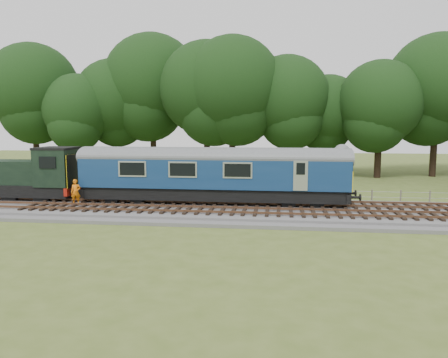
# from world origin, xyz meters

# --- Properties ---
(ground) EXTENTS (120.00, 120.00, 0.00)m
(ground) POSITION_xyz_m (0.00, 0.00, 0.00)
(ground) COLOR #465820
(ground) RESTS_ON ground
(ballast) EXTENTS (70.00, 7.00, 0.35)m
(ballast) POSITION_xyz_m (0.00, 0.00, 0.17)
(ballast) COLOR #4C4C4F
(ballast) RESTS_ON ground
(track_north) EXTENTS (67.20, 2.40, 0.21)m
(track_north) POSITION_xyz_m (0.00, 1.40, 0.42)
(track_north) COLOR black
(track_north) RESTS_ON ballast
(track_south) EXTENTS (67.20, 2.40, 0.21)m
(track_south) POSITION_xyz_m (0.00, -1.60, 0.42)
(track_south) COLOR black
(track_south) RESTS_ON ballast
(fence) EXTENTS (64.00, 0.12, 1.00)m
(fence) POSITION_xyz_m (0.00, 4.50, 0.00)
(fence) COLOR #6B6054
(fence) RESTS_ON ground
(tree_line) EXTENTS (70.00, 8.00, 18.00)m
(tree_line) POSITION_xyz_m (0.00, 22.00, 0.00)
(tree_line) COLOR black
(tree_line) RESTS_ON ground
(dmu_railcar) EXTENTS (18.05, 2.86, 3.88)m
(dmu_railcar) POSITION_xyz_m (-5.16, 1.40, 2.61)
(dmu_railcar) COLOR black
(dmu_railcar) RESTS_ON ground
(shunter_loco) EXTENTS (8.92, 2.60, 3.38)m
(shunter_loco) POSITION_xyz_m (-19.09, 1.40, 1.97)
(shunter_loco) COLOR black
(shunter_loco) RESTS_ON ground
(worker) EXTENTS (0.73, 0.61, 1.71)m
(worker) POSITION_xyz_m (-14.16, -0.46, 1.20)
(worker) COLOR orange
(worker) RESTS_ON ballast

